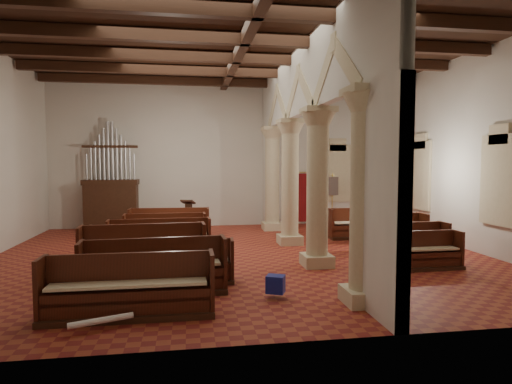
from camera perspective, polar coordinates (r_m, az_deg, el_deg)
The scene contains 32 objects.
floor at distance 12.44m, azimuth -2.03°, elevation -8.49°, with size 14.00×14.00×0.00m, color #943720.
ceiling at distance 12.58m, azimuth -2.10°, elevation 19.25°, with size 14.00×14.00×0.00m, color #331E11.
wall_back at distance 18.11m, azimuth -4.35°, elevation 4.97°, with size 14.00×0.02×6.00m, color beige.
wall_front at distance 6.23m, azimuth 4.63°, elevation 6.85°, with size 14.00×0.02×6.00m, color beige.
wall_right at distance 14.73m, azimuth 26.20°, elevation 4.80°, with size 0.02×12.00×6.00m, color beige.
ceiling_beams at distance 12.54m, azimuth -2.10°, elevation 18.46°, with size 13.80×11.80×0.30m, color #361D11, non-canonical shape.
arcade at distance 12.52m, azimuth 6.22°, elevation 7.98°, with size 0.90×11.90×6.00m.
window_right_a at distance 13.52m, azimuth 29.68°, elevation 1.40°, with size 0.03×1.00×2.20m, color #377C60.
window_right_b at distance 16.83m, azimuth 21.16°, elevation 2.07°, with size 0.03×1.00×2.20m, color #377C60.
window_back at distance 19.16m, azimuth 10.75°, elevation 2.47°, with size 1.00×0.03×2.20m, color #377C60.
pipe_organ at distance 17.86m, azimuth -18.73°, elevation -0.44°, with size 2.10×0.85×4.40m.
lectern at distance 16.97m, azimuth -8.95°, elevation -3.41°, with size 0.61×0.64×1.24m.
dossal_curtain at distance 18.71m, azimuth 6.45°, elevation -0.70°, with size 1.80×0.07×2.17m.
processional_banner at distance 18.67m, azimuth 10.12°, elevation -1.94°, with size 0.51×0.65×2.22m.
hymnal_box_a at distance 8.68m, azimuth 2.62°, elevation -12.17°, with size 0.35×0.28×0.35m, color navy.
hymnal_box_b at distance 9.51m, azimuth -8.18°, elevation -10.78°, with size 0.34×0.28×0.34m, color #171595.
hymnal_box_c at distance 11.81m, azimuth -7.40°, elevation -7.93°, with size 0.31×0.25×0.31m, color #171597.
tube_heater_a at distance 7.56m, azimuth -19.94°, elevation -15.80°, with size 0.10×0.10×1.00m, color white.
tube_heater_b at distance 8.96m, azimuth -10.15°, elevation -12.45°, with size 0.11×0.11×1.07m, color white.
nave_pew_0 at distance 7.95m, azimuth -16.54°, elevation -13.20°, with size 2.93×0.73×1.09m.
nave_pew_1 at distance 9.08m, azimuth -13.37°, elevation -10.86°, with size 2.94×0.93×1.13m.
nave_pew_2 at distance 9.85m, azimuth -11.92°, elevation -10.02°, with size 3.05×0.82×0.96m.
nave_pew_3 at distance 11.23m, azimuth -14.73°, elevation -8.05°, with size 3.12×0.91×1.12m.
nave_pew_4 at distance 12.09m, azimuth -14.44°, elevation -7.38°, with size 2.99×0.84×1.00m.
nave_pew_5 at distance 13.22m, azimuth -12.70°, elevation -6.40°, with size 3.06×0.79×0.99m.
nave_pew_6 at distance 14.32m, azimuth -12.03°, elevation -5.55°, with size 2.63×0.72×1.02m.
nave_pew_7 at distance 15.47m, azimuth -11.45°, elevation -4.77°, with size 2.82×0.86×1.06m.
aisle_pew_0 at distance 11.69m, azimuth 21.38°, elevation -7.98°, with size 1.97×0.67×0.95m.
aisle_pew_1 at distance 12.65m, azimuth 20.31°, elevation -6.92°, with size 1.91×0.73×1.03m.
aisle_pew_2 at distance 13.55m, azimuth 17.57°, elevation -5.98°, with size 2.12×0.78×1.14m.
aisle_pew_3 at distance 14.85m, azimuth 15.89°, elevation -5.33°, with size 1.59×0.65×0.95m.
aisle_pew_4 at distance 15.56m, azimuth 13.33°, elevation -4.73°, with size 2.02×0.76×1.06m.
Camera 1 is at (-1.46, -12.05, 2.69)m, focal length 30.00 mm.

